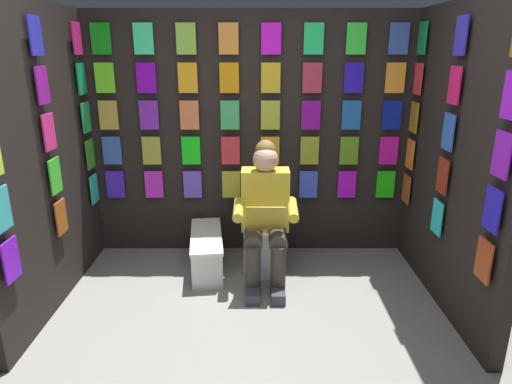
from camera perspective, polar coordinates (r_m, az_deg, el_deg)
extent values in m
plane|color=gray|center=(2.95, -1.09, -22.15)|extent=(30.00, 30.00, 0.00)
cube|color=black|center=(4.19, -0.72, 7.06)|extent=(3.03, 0.10, 2.23)
cube|color=#441FD0|center=(4.42, -17.56, 0.92)|extent=(0.17, 0.01, 0.26)
cube|color=#CB26D3|center=(4.32, -12.93, 0.95)|extent=(0.17, 0.01, 0.26)
cube|color=#6448CF|center=(4.25, -8.12, 0.96)|extent=(0.17, 0.01, 0.26)
cube|color=gold|center=(4.22, -3.20, 0.97)|extent=(0.17, 0.01, 0.26)
cube|color=#415CEE|center=(4.21, 1.77, 0.97)|extent=(0.17, 0.01, 0.26)
cube|color=blue|center=(4.24, 6.71, 0.97)|extent=(0.17, 0.01, 0.26)
cube|color=#BB10E1|center=(4.30, 11.56, 0.95)|extent=(0.17, 0.01, 0.26)
cube|color=#1ED310|center=(4.39, 16.24, 0.94)|extent=(0.17, 0.01, 0.26)
cube|color=#355BBA|center=(4.34, -17.95, 5.06)|extent=(0.17, 0.01, 0.26)
cube|color=#A8A335|center=(4.24, -13.23, 5.17)|extent=(0.17, 0.01, 0.26)
cube|color=#13E916|center=(4.17, -8.32, 5.26)|extent=(0.17, 0.01, 0.26)
cube|color=red|center=(4.14, -3.28, 5.31)|extent=(0.17, 0.01, 0.26)
cube|color=gold|center=(4.13, 1.81, 5.31)|extent=(0.17, 0.01, 0.26)
cube|color=olive|center=(4.16, 6.88, 5.28)|extent=(0.17, 0.01, 0.26)
cube|color=#578E1C|center=(4.22, 11.83, 5.21)|extent=(0.17, 0.01, 0.26)
cube|color=#CC159F|center=(4.31, 16.61, 5.10)|extent=(0.17, 0.01, 0.26)
cube|color=gold|center=(4.28, -18.37, 9.32)|extent=(0.17, 0.01, 0.26)
cube|color=purple|center=(4.18, -13.54, 9.54)|extent=(0.17, 0.01, 0.26)
cube|color=#DC753F|center=(4.12, -8.52, 9.70)|extent=(0.17, 0.01, 0.26)
cube|color=#3AAD5F|center=(4.08, -3.36, 9.79)|extent=(0.17, 0.01, 0.26)
cube|color=#A9B233|center=(4.07, 1.86, 9.80)|extent=(0.17, 0.01, 0.26)
cube|color=#7E0D99|center=(4.10, 7.04, 9.74)|extent=(0.17, 0.01, 0.26)
cube|color=#1C5CB1|center=(4.16, 12.12, 9.60)|extent=(0.17, 0.01, 0.26)
cube|color=#0D1D9E|center=(4.25, 17.00, 9.39)|extent=(0.17, 0.01, 0.26)
cube|color=#6BDD22|center=(4.25, -18.80, 13.66)|extent=(0.17, 0.01, 0.26)
cube|color=#830BC0|center=(4.15, -13.88, 14.00)|extent=(0.17, 0.01, 0.26)
cube|color=orange|center=(4.08, -8.73, 14.24)|extent=(0.17, 0.01, 0.26)
cube|color=orange|center=(4.05, -3.44, 14.38)|extent=(0.17, 0.01, 0.26)
cube|color=gold|center=(4.04, 1.91, 14.40)|extent=(0.17, 0.01, 0.26)
cube|color=#AB2D45|center=(4.07, 7.22, 14.29)|extent=(0.17, 0.01, 0.26)
cube|color=#2514BF|center=(4.13, 12.41, 14.08)|extent=(0.17, 0.01, 0.26)
cube|color=orange|center=(4.22, 17.41, 13.77)|extent=(0.17, 0.01, 0.26)
cube|color=#119515|center=(4.25, -19.26, 18.04)|extent=(0.17, 0.01, 0.26)
cube|color=#3BF299|center=(4.15, -14.22, 18.50)|extent=(0.17, 0.01, 0.26)
cube|color=#88C43F|center=(4.08, -8.95, 18.82)|extent=(0.17, 0.01, 0.26)
cube|color=orange|center=(4.04, -3.53, 19.01)|extent=(0.17, 0.01, 0.26)
cube|color=#DB15E6|center=(4.04, 1.96, 19.03)|extent=(0.17, 0.01, 0.26)
cube|color=#1FD468|center=(4.06, 7.41, 18.89)|extent=(0.17, 0.01, 0.26)
cube|color=#31D93A|center=(4.13, 12.73, 18.60)|extent=(0.17, 0.01, 0.26)
cube|color=#3753AE|center=(4.22, 17.83, 18.19)|extent=(0.17, 0.01, 0.26)
cube|color=black|center=(3.57, 24.24, 3.62)|extent=(0.10, 1.81, 2.23)
cube|color=#B04D1F|center=(4.30, 18.68, 0.39)|extent=(0.01, 0.17, 0.26)
cube|color=#2BE7E5|center=(3.66, 22.16, -3.01)|extent=(0.01, 0.17, 0.26)
cube|color=#AD421C|center=(3.05, 27.13, -7.78)|extent=(0.01, 0.17, 0.26)
cube|color=orange|center=(4.22, 19.11, 4.62)|extent=(0.01, 0.17, 0.26)
cube|color=#9A2F19|center=(3.57, 22.77, 1.91)|extent=(0.01, 0.17, 0.26)
cube|color=#2920CB|center=(2.94, 28.01, -1.99)|extent=(0.01, 0.17, 0.26)
cube|color=#AA7818|center=(4.17, 19.56, 8.99)|extent=(0.01, 0.17, 0.26)
cube|color=blue|center=(3.50, 23.40, 7.06)|extent=(0.01, 0.17, 0.26)
cube|color=purple|center=(2.86, 28.95, 4.19)|extent=(0.01, 0.17, 0.26)
cube|color=#E42E3C|center=(4.14, 20.04, 13.45)|extent=(0.01, 0.17, 0.26)
cube|color=#EF1C65|center=(3.46, 24.07, 12.37)|extent=(0.01, 0.17, 0.26)
cube|color=#A01EEB|center=(2.81, 29.95, 10.66)|extent=(0.01, 0.17, 0.26)
cube|color=#148E4B|center=(4.13, 20.53, 17.95)|extent=(0.01, 0.17, 0.26)
cube|color=#342CC6|center=(3.45, 24.77, 17.74)|extent=(0.01, 0.17, 0.26)
cube|color=black|center=(3.62, -25.76, 3.57)|extent=(0.10, 1.81, 2.23)
cube|color=#7719D8|center=(3.10, -28.86, -7.67)|extent=(0.01, 0.17, 0.26)
cube|color=#AB571B|center=(3.70, -23.67, -2.98)|extent=(0.01, 0.17, 0.26)
cube|color=#2CD6B8|center=(4.34, -20.00, 0.38)|extent=(0.01, 0.17, 0.26)
cube|color=#37B0B6|center=(2.99, -29.78, -1.97)|extent=(0.01, 0.17, 0.26)
cube|color=#3DD22E|center=(3.61, -24.30, 1.88)|extent=(0.01, 0.17, 0.26)
cube|color=#38921D|center=(4.26, -20.46, 4.58)|extent=(0.01, 0.17, 0.26)
cube|color=#EE2D88|center=(3.54, -24.97, 6.97)|extent=(0.01, 0.17, 0.26)
cube|color=#1EA757|center=(4.20, -20.93, 8.91)|extent=(0.01, 0.17, 0.26)
cube|color=purple|center=(3.50, -25.67, 12.21)|extent=(0.01, 0.17, 0.26)
cube|color=#128F54|center=(4.17, -21.44, 13.33)|extent=(0.01, 0.17, 0.26)
cube|color=#2B2CC4|center=(3.50, -26.41, 17.51)|extent=(0.01, 0.17, 0.26)
cube|color=#DD1C7B|center=(4.17, -21.96, 17.79)|extent=(0.01, 0.17, 0.26)
cylinder|color=white|center=(3.98, 1.14, -7.43)|extent=(0.38, 0.38, 0.40)
cylinder|color=white|center=(3.89, 1.15, -4.60)|extent=(0.41, 0.41, 0.02)
cube|color=white|center=(4.08, 1.13, -1.03)|extent=(0.38, 0.18, 0.36)
cylinder|color=white|center=(3.99, 1.14, -1.44)|extent=(0.39, 0.07, 0.39)
cube|color=gold|center=(3.77, 1.19, -0.95)|extent=(0.40, 0.22, 0.52)
sphere|color=tan|center=(3.64, 1.23, 4.19)|extent=(0.21, 0.21, 0.21)
sphere|color=olive|center=(3.66, 1.23, 5.34)|extent=(0.17, 0.17, 0.17)
cylinder|color=#38332D|center=(3.67, 2.77, -5.57)|extent=(0.15, 0.40, 0.15)
cylinder|color=#38332D|center=(3.67, -0.37, -5.57)|extent=(0.15, 0.40, 0.15)
cylinder|color=#38332D|center=(3.61, 2.83, -10.02)|extent=(0.12, 0.12, 0.42)
cylinder|color=#38332D|center=(3.61, -0.40, -10.02)|extent=(0.12, 0.12, 0.42)
cube|color=#33333D|center=(3.64, 2.83, -12.79)|extent=(0.11, 0.26, 0.09)
cube|color=#33333D|center=(3.63, -0.40, -12.79)|extent=(0.11, 0.26, 0.09)
cylinder|color=gold|center=(3.62, 4.71, -2.25)|extent=(0.09, 0.31, 0.13)
cylinder|color=gold|center=(3.61, -2.27, -2.24)|extent=(0.09, 0.31, 0.13)
cube|color=#A98A26|center=(3.46, 1.25, -3.40)|extent=(0.30, 0.13, 0.23)
cube|color=white|center=(4.06, -6.32, -7.76)|extent=(0.34, 0.80, 0.30)
cube|color=white|center=(3.99, -6.40, -5.61)|extent=(0.36, 0.84, 0.03)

